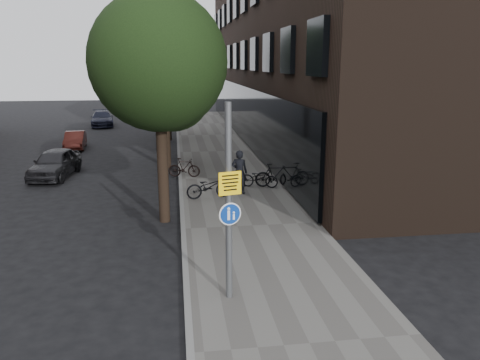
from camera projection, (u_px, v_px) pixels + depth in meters
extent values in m
plane|color=black|center=(264.00, 273.00, 12.05)|extent=(120.00, 120.00, 0.00)
cube|color=#5F5D58|center=(229.00, 179.00, 21.68)|extent=(4.50, 60.00, 0.12)
cube|color=slate|center=(180.00, 180.00, 21.38)|extent=(0.15, 60.00, 0.13)
cube|color=black|center=(327.00, 7.00, 32.12)|extent=(12.00, 40.00, 18.00)
cylinder|color=black|center=(163.00, 176.00, 15.64)|extent=(0.36, 0.36, 3.20)
sphere|color=black|center=(158.00, 62.00, 14.74)|extent=(4.40, 4.40, 4.40)
sphere|color=black|center=(172.00, 93.00, 15.80)|extent=(2.64, 2.64, 2.64)
cylinder|color=black|center=(167.00, 137.00, 23.81)|extent=(0.36, 0.36, 3.20)
sphere|color=black|center=(164.00, 62.00, 22.90)|extent=(5.00, 5.00, 5.00)
sphere|color=black|center=(173.00, 82.00, 23.97)|extent=(3.00, 3.00, 3.00)
cylinder|color=black|center=(168.00, 117.00, 32.45)|extent=(0.36, 0.36, 3.20)
sphere|color=black|center=(166.00, 62.00, 31.55)|extent=(5.00, 5.00, 5.00)
sphere|color=black|center=(173.00, 77.00, 32.61)|extent=(3.00, 3.00, 3.00)
cylinder|color=#595B5E|center=(229.00, 204.00, 10.09)|extent=(0.15, 0.15, 4.38)
cube|color=yellow|center=(229.00, 182.00, 9.97)|extent=(0.50, 0.15, 0.51)
cylinder|color=navy|center=(229.00, 213.00, 10.13)|extent=(0.44, 0.12, 0.45)
cylinder|color=white|center=(229.00, 213.00, 10.13)|extent=(0.49, 0.14, 0.51)
imported|color=black|center=(239.00, 172.00, 18.77)|extent=(0.76, 0.64, 1.78)
imported|color=black|center=(260.00, 178.00, 19.85)|extent=(1.68, 1.08, 0.83)
imported|color=black|center=(275.00, 175.00, 19.87)|extent=(1.75, 0.66, 1.03)
imported|color=black|center=(209.00, 186.00, 18.24)|extent=(1.85, 0.90, 0.93)
imported|color=black|center=(184.00, 168.00, 21.62)|extent=(1.54, 0.76, 0.89)
imported|color=#232326|center=(55.00, 163.00, 22.06)|extent=(2.04, 4.10, 1.34)
imported|color=#551E18|center=(75.00, 140.00, 29.38)|extent=(1.44, 3.37, 1.08)
imported|color=black|center=(102.00, 119.00, 39.90)|extent=(2.39, 4.63, 1.28)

